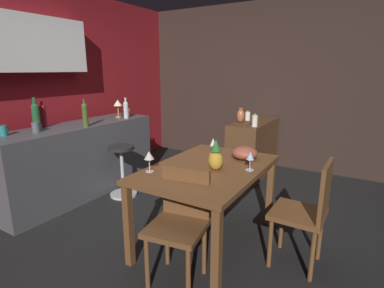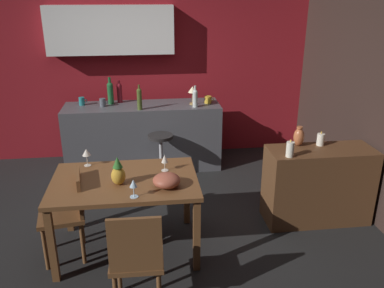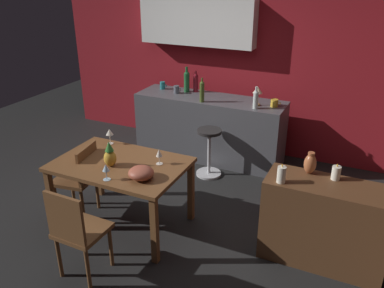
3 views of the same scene
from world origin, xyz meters
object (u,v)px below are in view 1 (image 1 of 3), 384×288
(counter_lamp, at_px, (118,104))
(wine_bottle_olive, at_px, (85,114))
(wine_bottle_clear, at_px, (126,109))
(cup_teal, at_px, (3,131))
(pillar_candle_tall, at_px, (255,121))
(vase_copper, at_px, (241,116))
(sideboard_cabinet, at_px, (253,148))
(wine_glass_center, at_px, (149,156))
(wine_glass_left, at_px, (250,157))
(cup_mustard, at_px, (127,112))
(chair_by_doorway, at_px, (307,210))
(chair_near_window, at_px, (180,220))
(bar_stool, at_px, (122,169))
(wine_glass_right, at_px, (213,143))
(wine_bottle_ruby, at_px, (43,115))
(pineapple_centerpiece, at_px, (216,157))
(dining_table, at_px, (208,176))
(wine_bottle_green, at_px, (36,115))
(cup_slate, at_px, (36,127))
(fruit_bowl, at_px, (245,153))
(pillar_candle_short, at_px, (248,116))

(counter_lamp, bearing_deg, wine_bottle_olive, -166.77)
(wine_bottle_clear, height_order, cup_teal, wine_bottle_clear)
(wine_bottle_clear, height_order, pillar_candle_tall, wine_bottle_clear)
(counter_lamp, xyz_separation_m, vase_copper, (0.93, -1.47, -0.17))
(sideboard_cabinet, distance_m, wine_glass_center, 2.42)
(wine_glass_left, distance_m, cup_mustard, 2.49)
(chair_by_doorway, bearing_deg, chair_near_window, 128.12)
(wine_glass_center, xyz_separation_m, cup_mustard, (1.45, 1.58, 0.07))
(wine_bottle_olive, xyz_separation_m, counter_lamp, (0.71, 0.17, 0.03))
(chair_by_doorway, bearing_deg, pillar_candle_tall, 32.96)
(bar_stool, relative_size, pillar_candle_tall, 3.63)
(wine_glass_right, bearing_deg, wine_bottle_ruby, 104.15)
(wine_glass_left, xyz_separation_m, vase_copper, (1.71, 0.77, 0.06))
(bar_stool, height_order, wine_glass_right, wine_glass_right)
(cup_teal, bearing_deg, counter_lamp, -5.77)
(pineapple_centerpiece, bearing_deg, cup_teal, 105.13)
(sideboard_cabinet, height_order, pillar_candle_tall, pillar_candle_tall)
(dining_table, xyz_separation_m, wine_bottle_green, (-0.24, 2.07, 0.41))
(bar_stool, relative_size, counter_lamp, 2.60)
(sideboard_cabinet, distance_m, wine_bottle_clear, 1.95)
(dining_table, xyz_separation_m, counter_lamp, (0.86, 1.89, 0.43))
(wine_bottle_olive, xyz_separation_m, cup_slate, (-0.49, 0.21, -0.10))
(wine_glass_left, xyz_separation_m, fruit_bowl, (0.28, 0.15, -0.06))
(bar_stool, distance_m, wine_bottle_clear, 0.91)
(wine_bottle_green, xyz_separation_m, wine_bottle_olive, (0.39, -0.35, -0.01))
(chair_near_window, xyz_separation_m, wine_bottle_clear, (1.40, 1.80, 0.56))
(dining_table, relative_size, bar_stool, 2.04)
(wine_glass_left, distance_m, cup_teal, 2.49)
(chair_near_window, height_order, counter_lamp, counter_lamp)
(wine_bottle_olive, bearing_deg, wine_bottle_green, 138.54)
(bar_stool, relative_size, cup_teal, 5.88)
(dining_table, xyz_separation_m, vase_copper, (1.80, 0.43, 0.26))
(pillar_candle_tall, bearing_deg, pillar_candle_short, 31.20)
(bar_stool, bearing_deg, cup_slate, 144.77)
(wine_bottle_green, distance_m, cup_teal, 0.40)
(wine_bottle_clear, relative_size, cup_mustard, 2.19)
(cup_teal, relative_size, pillar_candle_short, 0.72)
(wine_bottle_clear, bearing_deg, vase_copper, -55.50)
(pineapple_centerpiece, bearing_deg, wine_glass_center, 125.82)
(wine_glass_center, distance_m, wine_bottle_olive, 1.48)
(cup_slate, bearing_deg, pillar_candle_tall, -42.68)
(vase_copper, bearing_deg, sideboard_cabinet, -33.50)
(wine_glass_left, height_order, wine_glass_right, wine_glass_right)
(wine_bottle_clear, height_order, counter_lamp, wine_bottle_clear)
(dining_table, distance_m, vase_copper, 1.86)
(dining_table, height_order, chair_by_doorway, chair_by_doorway)
(bar_stool, xyz_separation_m, vase_copper, (1.40, -0.99, 0.57))
(dining_table, xyz_separation_m, sideboard_cabinet, (2.00, 0.29, -0.24))
(wine_glass_center, xyz_separation_m, wine_bottle_olive, (0.52, 1.37, 0.18))
(sideboard_cabinet, bearing_deg, wine_bottle_clear, 127.37)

